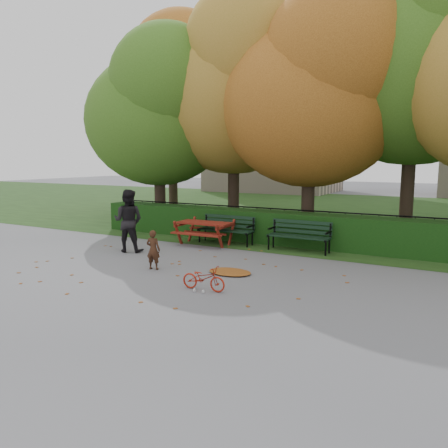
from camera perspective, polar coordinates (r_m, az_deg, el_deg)
The scene contains 18 objects.
ground at distance 10.09m, azimuth -3.22°, elevation -6.74°, with size 90.00×90.00×0.00m, color slate.
grass_strip at distance 22.98m, azimuth 15.70°, elevation 1.56°, with size 90.00×90.00×0.00m, color #1D3913.
building_left at distance 37.38m, azimuth 6.64°, elevation 15.88°, with size 10.00×7.00×15.00m, color #C5AD98.
hedge at distance 13.92m, azimuth 6.67°, elevation -0.45°, with size 13.00×0.90×1.00m, color black.
iron_fence at distance 14.65m, azimuth 7.86°, elevation 0.12°, with size 14.00×0.04×1.02m.
tree_a at distance 17.38m, azimuth -8.21°, elevation 14.58°, with size 5.88×5.60×7.48m.
tree_b at distance 17.04m, azimuth 2.00°, elevation 17.78°, with size 6.72×6.40×8.79m.
tree_c at distance 15.01m, azimuth 12.26°, elevation 16.64°, with size 6.30×6.00×8.00m.
tree_d at distance 15.87m, azimuth 25.09°, elevation 19.84°, with size 7.14×6.80×9.58m.
tree_f at distance 21.60m, azimuth -6.46°, elevation 16.53°, with size 6.93×6.60×9.19m.
bench_left at distance 13.75m, azimuth 0.38°, elevation -0.42°, with size 1.80×0.57×0.88m.
bench_right at distance 12.79m, azimuth 9.86°, elevation -1.21°, with size 1.80×0.57×0.88m.
picnic_table at distance 13.57m, azimuth -2.52°, elevation -0.39°, with size 1.71×1.40×0.81m.
leaf_pile at distance 10.26m, azimuth 0.77°, elevation -6.26°, with size 1.05×0.72×0.07m, color brown.
leaf_scatter at distance 10.33m, azimuth -2.33°, elevation -6.33°, with size 9.00×5.70×0.01m, color brown, non-canonical shape.
child at distance 10.67m, azimuth -9.23°, elevation -3.34°, with size 0.35×0.23×0.96m, color #3B2012.
adult at distance 12.77m, azimuth -12.39°, elevation 0.41°, with size 0.87×0.68×1.80m, color black.
bicycle at distance 8.92m, azimuth -2.68°, elevation -7.09°, with size 0.34×0.96×0.51m, color #A31F0F.
Camera 1 is at (5.20, -8.23, 2.64)m, focal length 35.00 mm.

